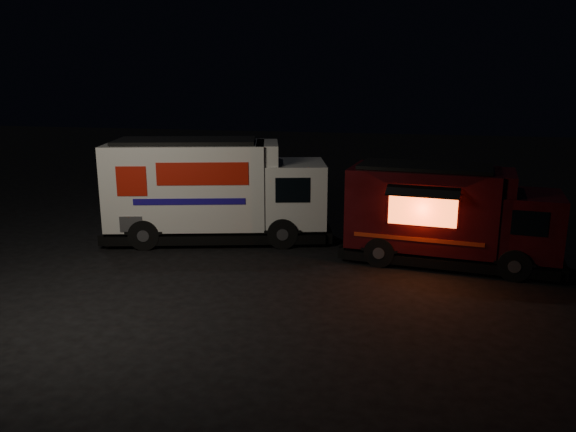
% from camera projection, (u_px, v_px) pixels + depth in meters
% --- Properties ---
extents(ground, '(80.00, 80.00, 0.00)m').
position_uv_depth(ground, '(231.00, 277.00, 14.48)').
color(ground, black).
rests_on(ground, ground).
extents(white_truck, '(7.41, 4.08, 3.19)m').
position_uv_depth(white_truck, '(218.00, 190.00, 17.58)').
color(white_truck, silver).
rests_on(white_truck, ground).
extents(red_truck, '(6.05, 2.80, 2.72)m').
position_uv_depth(red_truck, '(451.00, 215.00, 15.34)').
color(red_truck, '#3D0B0F').
rests_on(red_truck, ground).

